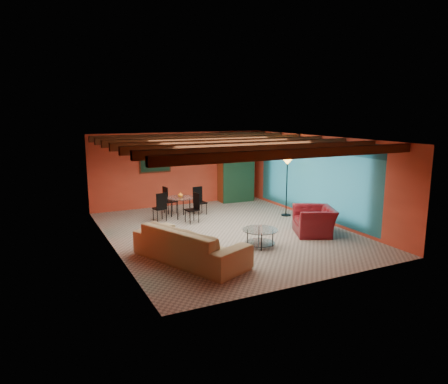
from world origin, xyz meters
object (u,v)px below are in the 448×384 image
dining_table (180,204)px  floor_lamp (287,187)px  armoire (235,173)px  armchair (314,221)px  vase (180,187)px  potted_plant (235,138)px  coffee_table (260,238)px  sofa (190,244)px

dining_table → floor_lamp: bearing=-21.6°
armoire → floor_lamp: size_ratio=1.14×
armchair → vase: (-2.76, 3.44, 0.64)m
floor_lamp → potted_plant: 3.22m
armchair → floor_lamp: floor_lamp is taller
coffee_table → potted_plant: size_ratio=2.05×
armchair → sofa: bearing=-59.0°
vase → sofa: bearing=-107.1°
sofa → armoire: bearing=-59.8°
armchair → armoire: bearing=-156.4°
dining_table → vase: vase is taller
potted_plant → vase: (-2.83, -1.53, -1.42)m
coffee_table → potted_plant: (2.02, 5.24, 2.21)m
sofa → dining_table: (1.20, 3.90, 0.05)m
dining_table → floor_lamp: size_ratio=0.93×
armoire → floor_lamp: 2.87m
sofa → armchair: sofa is taller
armoire → floor_lamp: armoire is taller
coffee_table → dining_table: 3.81m
coffee_table → vase: vase is taller
armchair → potted_plant: size_ratio=2.67×
coffee_table → potted_plant: bearing=69.0°
potted_plant → coffee_table: bearing=-111.0°
floor_lamp → armoire: bearing=99.0°
coffee_table → vase: bearing=102.3°
sofa → armoire: 6.80m
armoire → coffee_table: bearing=-108.4°
armchair → potted_plant: 5.39m
floor_lamp → armchair: bearing=-103.5°
armchair → armoire: 5.03m
coffee_table → floor_lamp: 3.53m
sofa → floor_lamp: bearing=-83.1°
armchair → vase: bearing=-116.9°
coffee_table → dining_table: (-0.81, 3.71, 0.24)m
potted_plant → vase: 3.51m
armoire → potted_plant: size_ratio=4.95×
sofa → coffee_table: size_ratio=3.12×
dining_table → armoire: size_ratio=0.81×
sofa → coffee_table: bearing=-107.8°
sofa → floor_lamp: size_ratio=1.46×
sofa → dining_table: bearing=-40.3°
coffee_table → floor_lamp: size_ratio=0.47×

